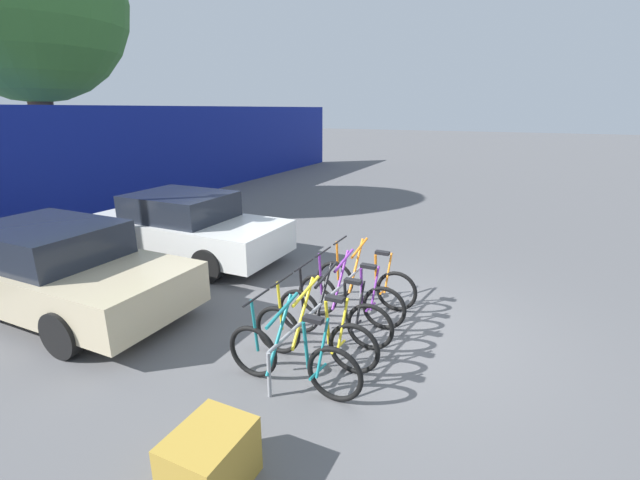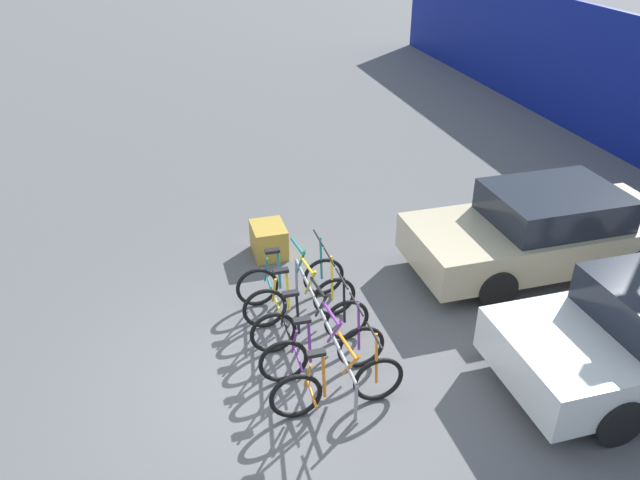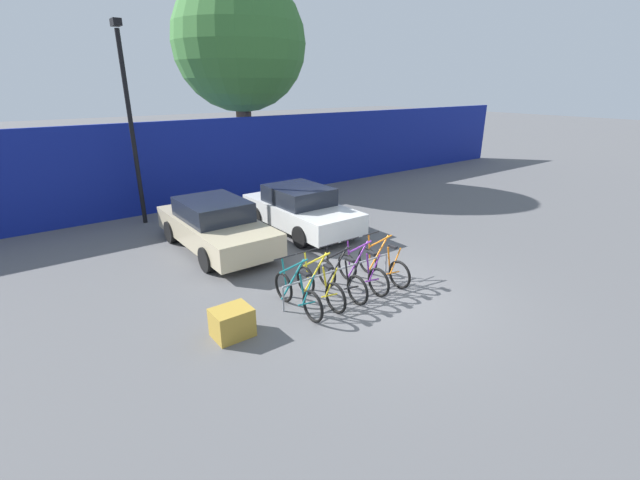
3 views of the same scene
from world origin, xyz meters
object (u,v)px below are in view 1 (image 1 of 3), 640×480
object	(u,v)px
car_beige	(54,269)
tree_behind_hoarding	(22,0)
bike_rack	(325,305)
bicycle_orange	(365,283)
bicycle_yellow	(314,335)
cargo_crate	(210,460)
bicycle_black	(333,316)
car_white	(186,227)
bicycle_teal	(292,359)
bicycle_purple	(350,298)

from	to	relation	value
car_beige	tree_behind_hoarding	distance (m)	9.41
bike_rack	bicycle_orange	distance (m)	1.22
bicycle_yellow	car_beige	size ratio (longest dim) A/B	0.38
bicycle_orange	cargo_crate	world-z (taller)	bicycle_orange
cargo_crate	tree_behind_hoarding	xyz separation A→B (m)	(6.05, 10.82, 5.61)
bicycle_yellow	bicycle_black	size ratio (longest dim) A/B	1.00
car_beige	car_white	world-z (taller)	same
bicycle_teal	bicycle_yellow	bearing A→B (deg)	-1.05
bicycle_teal	car_beige	world-z (taller)	car_beige
bike_rack	bicycle_yellow	bearing A→B (deg)	-166.96
bicycle_black	tree_behind_hoarding	bearing A→B (deg)	75.83
bicycle_purple	cargo_crate	distance (m)	3.25
bicycle_black	bicycle_purple	size ratio (longest dim) A/B	1.00
car_white	cargo_crate	bearing A→B (deg)	-136.33
bicycle_black	cargo_crate	bearing A→B (deg)	-175.62
bicycle_orange	bike_rack	bearing A→B (deg)	173.46
bike_rack	bicycle_orange	size ratio (longest dim) A/B	1.73
bicycle_orange	car_beige	xyz separation A→B (m)	(-2.26, 4.29, 0.31)
bicycle_orange	car_white	xyz separation A→B (m)	(0.53, 4.18, 0.31)
bicycle_black	bicycle_orange	world-z (taller)	same
bike_rack	car_beige	world-z (taller)	car_beige
bicycle_teal	bicycle_yellow	xyz separation A→B (m)	(0.57, 0.00, 0.00)
bicycle_black	tree_behind_hoarding	distance (m)	12.57
bicycle_orange	cargo_crate	bearing A→B (deg)	-178.92
bicycle_orange	bicycle_teal	bearing A→B (deg)	-179.54
bike_rack	cargo_crate	xyz separation A→B (m)	(-2.69, -0.19, -0.20)
car_white	tree_behind_hoarding	distance (m)	8.55
bicycle_teal	bicycle_purple	world-z (taller)	same
cargo_crate	tree_behind_hoarding	size ratio (longest dim) A/B	0.08
bicycle_yellow	bicycle_purple	distance (m)	1.20
car_white	tree_behind_hoarding	bearing A→B (deg)	76.11
cargo_crate	car_beige	bearing A→B (deg)	69.24
bicycle_yellow	bicycle_orange	world-z (taller)	same
bicycle_yellow	car_white	size ratio (longest dim) A/B	0.40
bicycle_purple	car_white	distance (m)	4.36
car_white	bicycle_yellow	bearing A→B (deg)	-119.65
bike_rack	car_beige	size ratio (longest dim) A/B	0.66
bike_rack	bicycle_teal	size ratio (longest dim) A/B	1.73
bicycle_yellow	bicycle_purple	xyz separation A→B (m)	(1.20, 0.00, 0.00)
bicycle_yellow	tree_behind_hoarding	world-z (taller)	tree_behind_hoarding
car_white	bicycle_black	bearing A→B (deg)	-113.21
car_beige	cargo_crate	world-z (taller)	car_beige
bike_rack	bicycle_purple	bearing A→B (deg)	-14.93
bike_rack	bicycle_teal	distance (m)	1.22
bicycle_yellow	tree_behind_hoarding	xyz separation A→B (m)	(4.01, 10.77, 5.51)
bike_rack	cargo_crate	distance (m)	2.70
bike_rack	bicycle_yellow	xyz separation A→B (m)	(-0.64, -0.15, -0.10)
bicycle_orange	car_white	world-z (taller)	car_white
bike_rack	bicycle_black	distance (m)	0.19
bicycle_orange	tree_behind_hoarding	distance (m)	12.29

